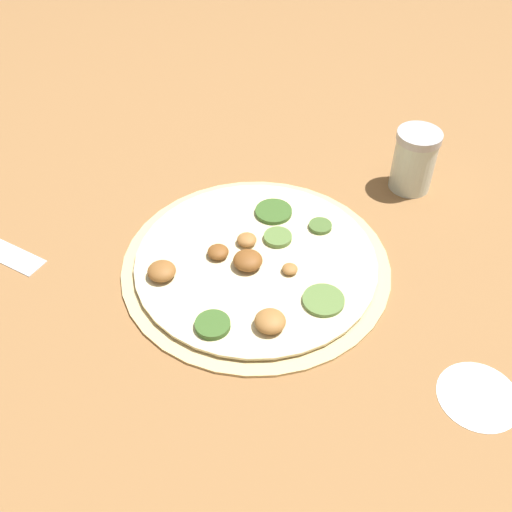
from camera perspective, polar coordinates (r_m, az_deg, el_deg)
name	(u,v)px	position (r m, az deg, el deg)	size (l,w,h in m)	color
ground_plane	(256,265)	(0.81, 0.00, -0.90)	(3.00, 3.00, 0.00)	olive
pizza	(255,263)	(0.80, -0.07, -0.69)	(0.36, 0.36, 0.03)	#D6B77A
spice_jar	(414,160)	(0.94, 14.83, 8.81)	(0.07, 0.07, 0.10)	silver
flour_patch	(478,396)	(0.72, 20.43, -12.41)	(0.09, 0.09, 0.00)	white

